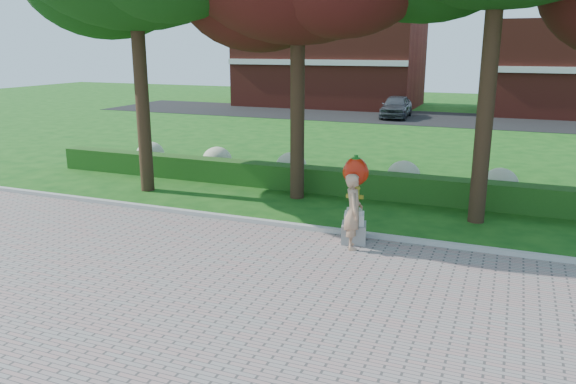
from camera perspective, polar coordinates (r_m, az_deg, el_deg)
name	(u,v)px	position (r m, az deg, el deg)	size (l,w,h in m)	color
ground	(283,276)	(11.99, -0.54, -8.50)	(100.00, 100.00, 0.00)	#134912
walkway	(179,374)	(8.85, -11.05, -17.73)	(40.00, 14.00, 0.04)	gray
curb	(327,230)	(14.60, 4.00, -3.91)	(40.00, 0.18, 0.15)	#ADADA5
lawn_hedge	(366,184)	(18.21, 7.95, 0.81)	(24.00, 0.70, 0.80)	#1B4313
hydrangea_row	(391,175)	(19.01, 10.38, 1.76)	(20.10, 1.10, 0.99)	beige
street	(446,119)	(38.70, 15.73, 7.14)	(50.00, 8.00, 0.02)	black
building_left	(330,61)	(46.43, 4.31, 13.13)	(14.00, 8.00, 7.00)	maroon
hydrant_sculpture	(355,197)	(13.59, 6.81, -0.49)	(0.71, 0.71, 2.17)	gray
woman	(353,211)	(13.26, 6.65, -1.97)	(0.66, 0.43, 1.81)	tan
parked_car	(396,106)	(38.66, 10.93, 8.54)	(1.76, 4.37, 1.49)	#3E4146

